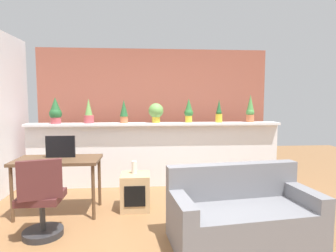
{
  "coord_description": "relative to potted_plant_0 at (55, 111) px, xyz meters",
  "views": [
    {
      "loc": [
        -0.19,
        -3.01,
        1.54
      ],
      "look_at": [
        0.15,
        1.1,
        1.15
      ],
      "focal_mm": 30.51,
      "sensor_mm": 36.0,
      "label": 1
    }
  ],
  "objects": [
    {
      "name": "ground_plane",
      "position": [
        1.69,
        -1.93,
        -1.34
      ],
      "size": [
        12.0,
        12.0,
        0.0
      ],
      "primitive_type": "plane",
      "color": "brown"
    },
    {
      "name": "divider_wall",
      "position": [
        1.69,
        0.07,
        -0.8
      ],
      "size": [
        4.4,
        0.16,
        1.09
      ],
      "primitive_type": "cube",
      "color": "silver",
      "rests_on": "ground"
    },
    {
      "name": "plant_shelf",
      "position": [
        1.69,
        0.03,
        -0.23
      ],
      "size": [
        4.4,
        0.3,
        0.04
      ],
      "primitive_type": "cube",
      "color": "silver",
      "rests_on": "divider_wall"
    },
    {
      "name": "brick_wall_behind",
      "position": [
        1.69,
        0.67,
        -0.09
      ],
      "size": [
        4.4,
        0.1,
        2.5
      ],
      "primitive_type": "cube",
      "color": "#9E5442",
      "rests_on": "ground"
    },
    {
      "name": "potted_plant_0",
      "position": [
        0.0,
        0.0,
        0.0
      ],
      "size": [
        0.21,
        0.21,
        0.45
      ],
      "color": "#B7474C",
      "rests_on": "plant_shelf"
    },
    {
      "name": "potted_plant_1",
      "position": [
        0.54,
        0.05,
        -0.03
      ],
      "size": [
        0.17,
        0.17,
        0.42
      ],
      "color": "#B7474C",
      "rests_on": "plant_shelf"
    },
    {
      "name": "potted_plant_2",
      "position": [
        1.14,
        0.04,
        -0.0
      ],
      "size": [
        0.14,
        0.14,
        0.4
      ],
      "color": "#C66B42",
      "rests_on": "plant_shelf"
    },
    {
      "name": "potted_plant_3",
      "position": [
        1.69,
        0.06,
        -0.02
      ],
      "size": [
        0.26,
        0.26,
        0.34
      ],
      "color": "gold",
      "rests_on": "plant_shelf"
    },
    {
      "name": "potted_plant_4",
      "position": [
        2.28,
        0.07,
        -0.0
      ],
      "size": [
        0.16,
        0.16,
        0.42
      ],
      "color": "gold",
      "rests_on": "plant_shelf"
    },
    {
      "name": "potted_plant_5",
      "position": [
        2.81,
        0.03,
        -0.04
      ],
      "size": [
        0.12,
        0.12,
        0.41
      ],
      "color": "gold",
      "rests_on": "plant_shelf"
    },
    {
      "name": "potted_plant_6",
      "position": [
        3.4,
        0.06,
        0.01
      ],
      "size": [
        0.15,
        0.15,
        0.49
      ],
      "color": "#C66B42",
      "rests_on": "plant_shelf"
    },
    {
      "name": "desk",
      "position": [
        0.33,
        -1.08,
        -0.67
      ],
      "size": [
        1.1,
        0.6,
        0.75
      ],
      "color": "brown",
      "rests_on": "ground"
    },
    {
      "name": "tv_monitor",
      "position": [
        0.35,
        -1.0,
        -0.44
      ],
      "size": [
        0.39,
        0.04,
        0.3
      ],
      "primitive_type": "cube",
      "color": "black",
      "rests_on": "desk"
    },
    {
      "name": "office_chair",
      "position": [
        0.36,
        -1.79,
        -0.95
      ],
      "size": [
        0.5,
        0.5,
        0.91
      ],
      "color": "#262628",
      "rests_on": "ground"
    },
    {
      "name": "side_cube_shelf",
      "position": [
        1.36,
        -1.03,
        -1.09
      ],
      "size": [
        0.4,
        0.41,
        0.5
      ],
      "color": "tan",
      "rests_on": "ground"
    },
    {
      "name": "vase_on_shelf",
      "position": [
        1.35,
        -0.97,
        -0.75
      ],
      "size": [
        0.08,
        0.08,
        0.17
      ],
      "primitive_type": "cylinder",
      "color": "silver",
      "rests_on": "side_cube_shelf"
    },
    {
      "name": "couch",
      "position": [
        2.54,
        -2.02,
        -1.06
      ],
      "size": [
        1.64,
        0.94,
        0.8
      ],
      "color": "slate",
      "rests_on": "ground"
    }
  ]
}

